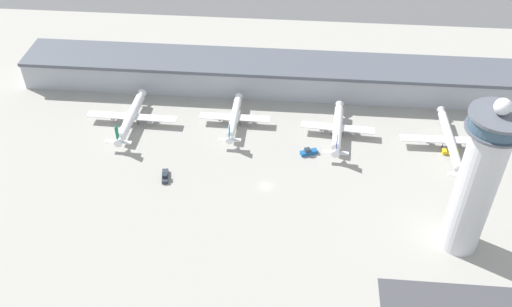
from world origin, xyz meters
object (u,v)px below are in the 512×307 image
object	(u,v)px
airplane_gate_bravo	(234,118)
airplane_gate_delta	(450,140)
airplane_gate_alpha	(131,117)
service_truck_catering	(165,176)
service_truck_baggage	(309,152)
service_truck_fuel	(450,151)
control_tower	(478,180)
airplane_gate_charlie	(338,128)

from	to	relation	value
airplane_gate_bravo	airplane_gate_delta	world-z (taller)	airplane_gate_delta
airplane_gate_alpha	airplane_gate_bravo	bearing A→B (deg)	4.48
service_truck_catering	service_truck_baggage	bearing A→B (deg)	19.38
airplane_gate_alpha	airplane_gate_delta	xyz separation A→B (m)	(137.50, -5.11, 0.19)
airplane_gate_bravo	service_truck_fuel	xyz separation A→B (m)	(92.06, -12.01, -2.87)
control_tower	service_truck_baggage	size ratio (longest dim) A/B	8.00
control_tower	airplane_gate_bravo	bearing A→B (deg)	144.12
airplane_gate_alpha	service_truck_fuel	bearing A→B (deg)	-3.51
airplane_gate_bravo	airplane_gate_delta	size ratio (longest dim) A/B	0.75
airplane_gate_charlie	service_truck_fuel	bearing A→B (deg)	-9.78
control_tower	airplane_gate_bravo	xyz separation A→B (m)	(-86.02, 62.22, -26.16)
airplane_gate_charlie	airplane_gate_alpha	bearing A→B (deg)	179.77
control_tower	service_truck_baggage	world-z (taller)	control_tower
airplane_gate_alpha	airplane_gate_delta	size ratio (longest dim) A/B	0.89
airplane_gate_delta	service_truck_baggage	world-z (taller)	airplane_gate_delta
airplane_gate_charlie	service_truck_catering	world-z (taller)	airplane_gate_charlie
service_truck_catering	service_truck_fuel	bearing A→B (deg)	12.45
airplane_gate_alpha	airplane_gate_charlie	distance (m)	90.81
service_truck_catering	service_truck_fuel	size ratio (longest dim) A/B	1.19
airplane_gate_alpha	airplane_gate_bravo	world-z (taller)	airplane_gate_alpha
airplane_gate_bravo	airplane_gate_delta	bearing A→B (deg)	-5.40
service_truck_catering	airplane_gate_alpha	bearing A→B (deg)	123.14
airplane_gate_charlie	airplane_gate_delta	size ratio (longest dim) A/B	0.81
service_truck_catering	service_truck_fuel	distance (m)	118.26
airplane_gate_alpha	service_truck_baggage	size ratio (longest dim) A/B	5.29
airplane_gate_delta	airplane_gate_bravo	bearing A→B (deg)	174.60
airplane_gate_bravo	service_truck_fuel	bearing A→B (deg)	-7.43
airplane_gate_bravo	service_truck_baggage	size ratio (longest dim) A/B	4.46
airplane_gate_alpha	airplane_gate_delta	distance (m)	137.60
airplane_gate_delta	airplane_gate_alpha	bearing A→B (deg)	177.87
control_tower	airplane_gate_charlie	bearing A→B (deg)	125.00
airplane_gate_delta	service_truck_catering	distance (m)	118.94
airplane_gate_alpha	control_tower	bearing A→B (deg)	-24.02
airplane_gate_charlie	service_truck_fuel	xyz separation A→B (m)	(46.83, -8.07, -3.13)
control_tower	service_truck_catering	xyz separation A→B (m)	(-109.45, 24.71, -29.19)
airplane_gate_alpha	service_truck_baggage	distance (m)	80.04
airplane_gate_bravo	airplane_gate_charlie	xyz separation A→B (m)	(45.22, -3.94, 0.26)
service_truck_catering	airplane_gate_bravo	bearing A→B (deg)	58.01
airplane_gate_bravo	service_truck_baggage	distance (m)	37.65
service_truck_fuel	service_truck_baggage	distance (m)	59.16
airplane_gate_delta	service_truck_baggage	xyz separation A→B (m)	(-58.76, -8.91, -3.24)
airplane_gate_delta	service_truck_fuel	distance (m)	4.60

